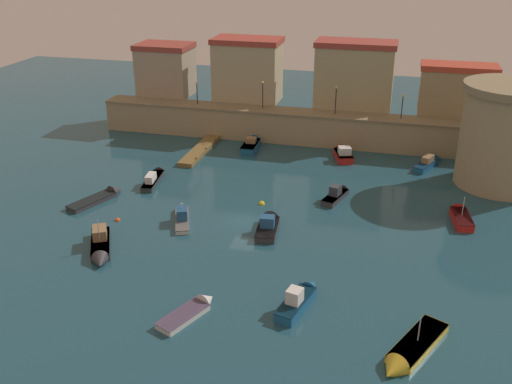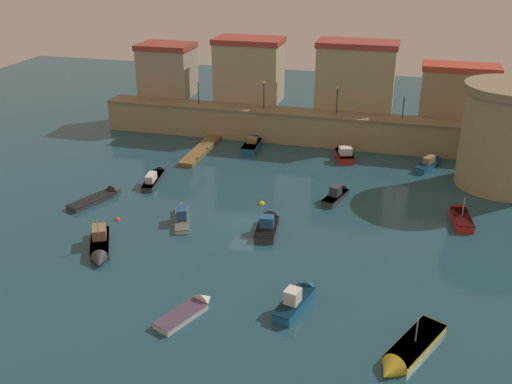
% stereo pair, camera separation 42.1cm
% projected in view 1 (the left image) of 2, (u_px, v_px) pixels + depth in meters
% --- Properties ---
extents(ground_plane, '(134.45, 134.45, 0.00)m').
position_uv_depth(ground_plane, '(244.00, 221.00, 55.61)').
color(ground_plane, '#1E4756').
extents(quay_wall, '(52.07, 3.67, 4.15)m').
position_uv_depth(quay_wall, '(293.00, 126.00, 76.06)').
color(quay_wall, '#9E8966').
rests_on(quay_wall, ground).
extents(old_town_backdrop, '(47.84, 5.75, 8.78)m').
position_uv_depth(old_town_backdrop, '(298.00, 75.00, 77.51)').
color(old_town_backdrop, tan).
rests_on(old_town_backdrop, ground).
extents(fortress_tower, '(10.35, 10.35, 11.11)m').
position_uv_depth(fortress_tower, '(507.00, 135.00, 61.48)').
color(fortress_tower, '#9E8966').
rests_on(fortress_tower, ground).
extents(pier_dock, '(1.83, 10.87, 0.70)m').
position_uv_depth(pier_dock, '(200.00, 150.00, 72.91)').
color(pier_dock, brown).
rests_on(pier_dock, ground).
extents(quay_lamp_0, '(0.32, 0.32, 3.03)m').
position_uv_depth(quay_lamp_0, '(197.00, 89.00, 77.41)').
color(quay_lamp_0, black).
rests_on(quay_lamp_0, quay_wall).
extents(quay_lamp_1, '(0.32, 0.32, 3.64)m').
position_uv_depth(quay_lamp_1, '(263.00, 91.00, 75.19)').
color(quay_lamp_1, black).
rests_on(quay_lamp_1, quay_wall).
extents(quay_lamp_2, '(0.32, 0.32, 3.59)m').
position_uv_depth(quay_lamp_2, '(336.00, 96.00, 73.02)').
color(quay_lamp_2, black).
rests_on(quay_lamp_2, quay_wall).
extents(quay_lamp_3, '(0.32, 0.32, 3.08)m').
position_uv_depth(quay_lamp_3, '(403.00, 102.00, 71.26)').
color(quay_lamp_3, black).
rests_on(quay_lamp_3, quay_wall).
extents(moored_boat_0, '(2.76, 5.46, 1.93)m').
position_uv_depth(moored_boat_0, '(338.00, 194.00, 60.29)').
color(moored_boat_0, '#333338').
rests_on(moored_boat_0, ground).
extents(moored_boat_1, '(2.35, 5.74, 2.17)m').
position_uv_depth(moored_boat_1, '(269.00, 223.00, 54.11)').
color(moored_boat_1, '#333338').
rests_on(moored_boat_1, ground).
extents(moored_boat_2, '(4.35, 6.44, 3.25)m').
position_uv_depth(moored_boat_2, '(100.00, 246.00, 49.99)').
color(moored_boat_2, '#333338').
rests_on(moored_boat_2, ground).
extents(moored_boat_3, '(3.88, 6.75, 1.51)m').
position_uv_depth(moored_boat_3, '(102.00, 197.00, 60.10)').
color(moored_boat_3, '#333338').
rests_on(moored_boat_3, ground).
extents(moored_boat_4, '(2.15, 6.92, 1.64)m').
position_uv_depth(moored_boat_4, '(155.00, 177.00, 64.53)').
color(moored_boat_4, '#333338').
rests_on(moored_boat_4, ground).
extents(moored_boat_5, '(3.12, 5.15, 2.15)m').
position_uv_depth(moored_boat_5, '(343.00, 153.00, 71.07)').
color(moored_boat_5, red).
rests_on(moored_boat_5, ground).
extents(moored_boat_6, '(4.71, 7.20, 2.93)m').
position_uv_depth(moored_boat_6, '(409.00, 353.00, 37.64)').
color(moored_boat_6, gold).
rests_on(moored_boat_6, ground).
extents(moored_boat_7, '(2.21, 5.39, 2.98)m').
position_uv_depth(moored_boat_7, '(460.00, 215.00, 55.75)').
color(moored_boat_7, red).
rests_on(moored_boat_7, ground).
extents(moored_boat_8, '(1.94, 5.82, 1.86)m').
position_uv_depth(moored_boat_8, '(252.00, 144.00, 74.52)').
color(moored_boat_8, '#195689').
rests_on(moored_boat_8, ground).
extents(moored_boat_9, '(2.68, 5.84, 2.11)m').
position_uv_depth(moored_boat_9, '(300.00, 298.00, 42.85)').
color(moored_boat_9, '#195689').
rests_on(moored_boat_9, ground).
extents(moored_boat_10, '(3.46, 5.38, 1.46)m').
position_uv_depth(moored_boat_10, '(193.00, 309.00, 42.04)').
color(moored_boat_10, silver).
rests_on(moored_boat_10, ground).
extents(moored_boat_11, '(3.59, 6.19, 1.63)m').
position_uv_depth(moored_boat_11, '(429.00, 162.00, 68.62)').
color(moored_boat_11, '#195689').
rests_on(moored_boat_11, ground).
extents(moored_boat_12, '(3.53, 6.45, 2.41)m').
position_uv_depth(moored_boat_12, '(182.00, 214.00, 55.94)').
color(moored_boat_12, silver).
rests_on(moored_boat_12, ground).
extents(mooring_buoy_0, '(0.52, 0.52, 0.52)m').
position_uv_depth(mooring_buoy_0, '(118.00, 220.00, 55.68)').
color(mooring_buoy_0, '#EA4C19').
rests_on(mooring_buoy_0, ground).
extents(mooring_buoy_1, '(0.63, 0.63, 0.63)m').
position_uv_depth(mooring_buoy_1, '(262.00, 204.00, 59.07)').
color(mooring_buoy_1, yellow).
rests_on(mooring_buoy_1, ground).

